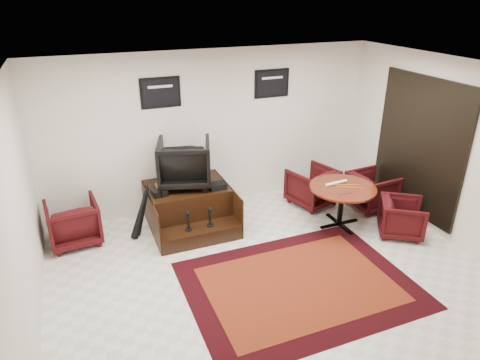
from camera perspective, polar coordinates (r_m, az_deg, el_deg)
name	(u,v)px	position (r m, az deg, el deg)	size (l,w,h in m)	color
ground	(273,276)	(6.17, 4.47, -12.64)	(6.00, 6.00, 0.00)	silver
room_shell	(302,150)	(5.58, 8.28, 3.98)	(6.02, 5.02, 2.81)	white
area_rug	(299,284)	(6.05, 7.87, -13.63)	(3.02, 2.26, 0.01)	black
shine_podium	(189,207)	(7.27, -6.81, -3.65)	(1.34, 1.38, 0.69)	black
shine_chair	(184,160)	(7.06, -7.43, 2.61)	(0.84, 0.78, 0.86)	black
shoes_pair	(159,191)	(6.92, -10.78, -1.49)	(0.25, 0.30, 0.11)	black
polish_kit	(218,186)	(7.01, -3.01, -0.78)	(0.28, 0.19, 0.10)	black
umbrella_black	(141,211)	(6.96, -13.10, -4.08)	(0.35, 0.13, 0.94)	black
umbrella_hooked	(143,211)	(7.06, -12.84, -4.09)	(0.31, 0.12, 0.84)	black
armchair_side	(73,220)	(7.18, -21.37, -5.04)	(0.75, 0.70, 0.77)	black
meeting_table	(342,192)	(7.26, 13.50, -1.53)	(1.09, 1.09, 0.71)	#411409
table_chair_back	(312,185)	(7.99, 9.60, -0.62)	(0.75, 0.70, 0.77)	black
table_chair_window	(372,189)	(8.11, 17.20, -1.12)	(0.72, 0.68, 0.74)	black
table_chair_corner	(402,216)	(7.40, 20.80, -4.49)	(0.66, 0.61, 0.68)	black
paper_roll	(336,183)	(7.29, 12.72, -0.37)	(0.05, 0.05, 0.42)	white
table_clutter	(348,187)	(7.22, 14.19, -0.93)	(0.55, 0.39, 0.01)	orange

